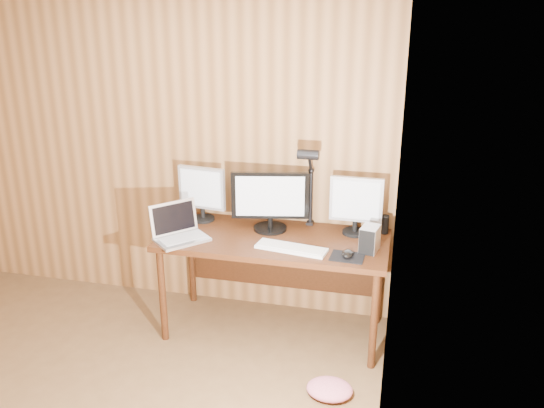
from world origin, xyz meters
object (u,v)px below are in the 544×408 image
at_px(hard_drive, 370,239).
at_px(phone, 278,245).
at_px(monitor_left, 202,192).
at_px(monitor_right, 356,204).
at_px(desk, 276,249).
at_px(mouse, 347,254).
at_px(desk_lamp, 309,176).
at_px(laptop, 178,230).
at_px(speaker, 385,224).
at_px(keyboard, 291,248).
at_px(monitor_center, 270,200).

height_order(hard_drive, phone, hard_drive).
height_order(monitor_left, monitor_right, monitor_right).
distance_m(desk, hard_drive, 0.71).
xyz_separation_m(monitor_left, mouse, (1.14, -0.41, -0.20)).
relative_size(monitor_right, desk_lamp, 0.65).
height_order(monitor_left, desk_lamp, desk_lamp).
bearing_deg(hard_drive, desk, 179.45).
distance_m(laptop, speaker, 1.46).
xyz_separation_m(desk, keyboard, (0.16, -0.24, 0.13)).
bearing_deg(desk_lamp, desk, -149.99).
bearing_deg(monitor_right, monitor_left, -179.45).
relative_size(monitor_center, monitor_right, 1.31).
relative_size(phone, desk_lamp, 0.17).
bearing_deg(speaker, laptop, -163.10).
height_order(laptop, phone, laptop).
relative_size(monitor_right, laptop, 0.97).
relative_size(monitor_center, desk_lamp, 0.85).
bearing_deg(monitor_center, desk_lamp, 6.35).
xyz_separation_m(desk, monitor_right, (0.55, 0.13, 0.35)).
relative_size(monitor_right, phone, 3.78).
xyz_separation_m(monitor_right, laptop, (-1.19, -0.37, -0.16)).
bearing_deg(phone, monitor_left, 162.61).
xyz_separation_m(monitor_center, monitor_right, (0.60, 0.06, 0.00)).
bearing_deg(phone, laptop, -167.54).
height_order(desk, monitor_right, monitor_right).
distance_m(monitor_left, phone, 0.77).
height_order(monitor_center, desk_lamp, desk_lamp).
bearing_deg(hard_drive, speaker, 87.36).
distance_m(keyboard, speaker, 0.73).
relative_size(monitor_center, speaker, 4.09).
xyz_separation_m(monitor_left, keyboard, (0.76, -0.37, -0.21)).
relative_size(keyboard, phone, 4.47).
relative_size(monitor_right, mouse, 3.62).
distance_m(laptop, mouse, 1.18).
height_order(phone, desk_lamp, desk_lamp).
xyz_separation_m(monitor_left, speaker, (1.35, 0.06, -0.16)).
height_order(desk, desk_lamp, desk_lamp).
relative_size(monitor_center, hard_drive, 3.13).
bearing_deg(phone, hard_drive, 14.18).
relative_size(speaker, desk_lamp, 0.21).
relative_size(desk, hard_drive, 9.11).
relative_size(monitor_center, mouse, 4.74).
relative_size(monitor_left, monitor_right, 0.99).
xyz_separation_m(monitor_center, mouse, (0.60, -0.34, -0.20)).
height_order(hard_drive, desk_lamp, desk_lamp).
distance_m(laptop, phone, 0.71).
height_order(phone, speaker, speaker).
bearing_deg(speaker, monitor_right, -164.65).
distance_m(monitor_center, keyboard, 0.43).
distance_m(laptop, keyboard, 0.81).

